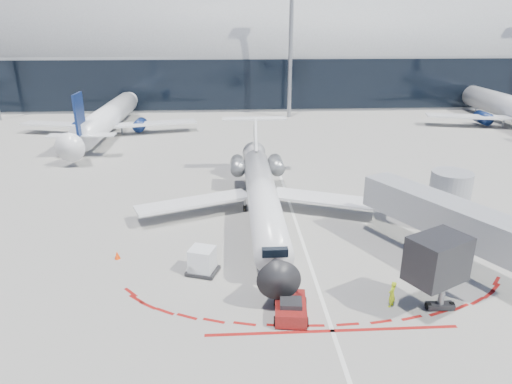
{
  "coord_description": "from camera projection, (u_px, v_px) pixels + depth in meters",
  "views": [
    {
      "loc": [
        -5.36,
        -31.95,
        15.92
      ],
      "look_at": [
        -3.43,
        2.05,
        3.14
      ],
      "focal_mm": 32.0,
      "sensor_mm": 36.0,
      "label": 1
    }
  ],
  "objects": [
    {
      "name": "ground",
      "position": [
        301.0,
        238.0,
        35.74
      ],
      "size": [
        260.0,
        260.0,
        0.0
      ],
      "primitive_type": "plane",
      "color": "gray",
      "rests_on": "ground"
    },
    {
      "name": "regional_jet",
      "position": [
        262.0,
        192.0,
        38.87
      ],
      "size": [
        21.78,
        26.86,
        6.73
      ],
      "color": "silver",
      "rests_on": "ground"
    },
    {
      "name": "ramp_worker",
      "position": [
        392.0,
        294.0,
        26.88
      ],
      "size": [
        0.71,
        0.71,
        1.66
      ],
      "primitive_type": "imported",
      "rotation": [
        0.0,
        0.0,
        3.92
      ],
      "color": "#D8FF1A",
      "rests_on": "ground"
    },
    {
      "name": "apron_centerline",
      "position": [
        298.0,
        227.0,
        37.61
      ],
      "size": [
        0.25,
        40.0,
        0.01
      ],
      "primitive_type": "cube",
      "color": "silver",
      "rests_on": "ground"
    },
    {
      "name": "jet_bridge",
      "position": [
        446.0,
        215.0,
        32.39
      ],
      "size": [
        10.03,
        15.2,
        4.9
      ],
      "color": "gray",
      "rests_on": "ground"
    },
    {
      "name": "terminal_building",
      "position": [
        255.0,
        60.0,
        93.48
      ],
      "size": [
        150.0,
        24.15,
        24.0
      ],
      "color": "gray",
      "rests_on": "ground"
    },
    {
      "name": "safety_cone_left",
      "position": [
        117.0,
        255.0,
        32.5
      ],
      "size": [
        0.41,
        0.41,
        0.57
      ],
      "primitive_type": "cone",
      "color": "#EF3805",
      "rests_on": "ground"
    },
    {
      "name": "pushback_tug",
      "position": [
        291.0,
        308.0,
        26.12
      ],
      "size": [
        2.16,
        4.57,
        1.17
      ],
      "rotation": [
        0.0,
        0.0,
        -0.1
      ],
      "color": "#5F110D",
      "rests_on": "ground"
    },
    {
      "name": "apron_stop_bar",
      "position": [
        332.0,
        331.0,
        24.99
      ],
      "size": [
        14.0,
        0.25,
        0.01
      ],
      "primitive_type": "cube",
      "color": "maroon",
      "rests_on": "ground"
    },
    {
      "name": "bg_airliner_1",
      "position": [
        107.0,
        100.0,
        67.39
      ],
      "size": [
        30.53,
        32.32,
        9.88
      ],
      "primitive_type": null,
      "color": "silver",
      "rests_on": "ground"
    },
    {
      "name": "uld_container",
      "position": [
        202.0,
        261.0,
        30.44
      ],
      "size": [
        2.39,
        2.2,
        1.84
      ],
      "rotation": [
        0.0,
        0.0,
        -0.33
      ],
      "color": "black",
      "rests_on": "ground"
    },
    {
      "name": "light_mast_centre",
      "position": [
        291.0,
        43.0,
        76.48
      ],
      "size": [
        0.7,
        0.7,
        25.0
      ],
      "primitive_type": "cylinder",
      "color": "gray",
      "rests_on": "ground"
    }
  ]
}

